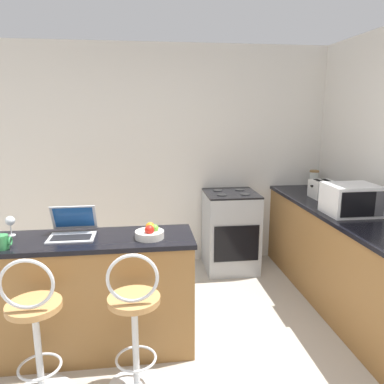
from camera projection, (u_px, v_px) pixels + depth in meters
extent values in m
cube|color=silver|center=(152.00, 158.00, 4.45)|extent=(12.00, 0.06, 2.60)
cube|color=olive|center=(96.00, 297.00, 2.87)|extent=(1.47, 0.48, 0.89)
cube|color=black|center=(92.00, 240.00, 2.77)|extent=(1.50, 0.51, 0.03)
cube|color=olive|center=(360.00, 271.00, 3.33)|extent=(0.62, 3.08, 0.89)
cube|color=black|center=(365.00, 222.00, 3.24)|extent=(0.65, 3.11, 0.03)
cylinder|color=silver|center=(39.00, 353.00, 2.40)|extent=(0.04, 0.04, 0.64)
torus|color=silver|center=(40.00, 366.00, 2.42)|extent=(0.28, 0.28, 0.02)
cylinder|color=#B7844C|center=(34.00, 306.00, 2.33)|extent=(0.34, 0.34, 0.04)
torus|color=silver|center=(27.00, 284.00, 2.20)|extent=(0.32, 0.02, 0.32)
cylinder|color=silver|center=(136.00, 345.00, 2.48)|extent=(0.04, 0.04, 0.64)
torus|color=silver|center=(136.00, 358.00, 2.50)|extent=(0.28, 0.28, 0.02)
cylinder|color=#B7844C|center=(134.00, 300.00, 2.41)|extent=(0.34, 0.34, 0.04)
torus|color=silver|center=(133.00, 278.00, 2.27)|extent=(0.32, 0.02, 0.32)
cube|color=#B7BABF|center=(72.00, 237.00, 2.77)|extent=(0.33, 0.24, 0.01)
cube|color=black|center=(71.00, 237.00, 2.75)|extent=(0.28, 0.13, 0.00)
cube|color=#B7BABF|center=(74.00, 217.00, 2.87)|extent=(0.33, 0.11, 0.21)
cube|color=#19478C|center=(74.00, 217.00, 2.87)|extent=(0.29, 0.09, 0.17)
cube|color=white|center=(351.00, 199.00, 3.38)|extent=(0.44, 0.36, 0.28)
cube|color=black|center=(358.00, 205.00, 3.19)|extent=(0.31, 0.01, 0.22)
cube|color=#4C4C51|center=(380.00, 204.00, 3.22)|extent=(0.09, 0.01, 0.22)
cube|color=silver|center=(322.00, 189.00, 4.02)|extent=(0.22, 0.24, 0.19)
cube|color=black|center=(319.00, 180.00, 3.99)|extent=(0.05, 0.17, 0.00)
cube|color=black|center=(327.00, 180.00, 4.00)|extent=(0.05, 0.17, 0.00)
cube|color=black|center=(312.00, 186.00, 4.00)|extent=(0.02, 0.02, 0.02)
cube|color=#9EA3A8|center=(230.00, 232.00, 4.40)|extent=(0.59, 0.60, 0.91)
cube|color=black|center=(237.00, 244.00, 4.11)|extent=(0.50, 0.01, 0.41)
cube|color=black|center=(231.00, 193.00, 4.30)|extent=(0.59, 0.60, 0.02)
cylinder|color=black|center=(222.00, 195.00, 4.16)|extent=(0.11, 0.11, 0.01)
cylinder|color=black|center=(245.00, 194.00, 4.20)|extent=(0.11, 0.11, 0.01)
cylinder|color=black|center=(218.00, 190.00, 4.40)|extent=(0.11, 0.11, 0.01)
cylinder|color=black|center=(240.00, 190.00, 4.43)|extent=(0.11, 0.11, 0.01)
cylinder|color=silver|center=(314.00, 180.00, 4.57)|extent=(0.11, 0.11, 0.19)
cylinder|color=olive|center=(314.00, 171.00, 4.55)|extent=(0.11, 0.11, 0.02)
cylinder|color=silver|center=(150.00, 235.00, 2.76)|extent=(0.21, 0.21, 0.05)
sphere|color=red|center=(149.00, 230.00, 2.71)|extent=(0.07, 0.07, 0.07)
sphere|color=orange|center=(150.00, 227.00, 2.79)|extent=(0.07, 0.07, 0.07)
sphere|color=#66B233|center=(155.00, 228.00, 2.76)|extent=(0.06, 0.06, 0.06)
cylinder|color=silver|center=(12.00, 235.00, 2.82)|extent=(0.06, 0.06, 0.00)
cylinder|color=silver|center=(11.00, 230.00, 2.81)|extent=(0.01, 0.01, 0.08)
sphere|color=silver|center=(10.00, 221.00, 2.80)|extent=(0.07, 0.07, 0.07)
cylinder|color=#338447|center=(2.00, 242.00, 2.54)|extent=(0.09, 0.09, 0.10)
torus|color=#338447|center=(10.00, 241.00, 2.54)|extent=(0.01, 0.06, 0.06)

